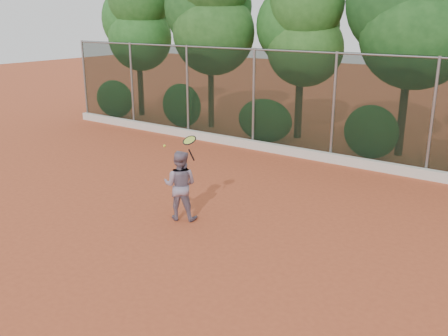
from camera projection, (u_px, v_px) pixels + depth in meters
The scene contains 7 objects.
ground at pixel (197, 234), 10.90m from camera, with size 80.00×80.00×0.00m, color #B94F2B.
concrete_curb at pixel (328, 157), 16.16m from camera, with size 24.00×0.20×0.30m, color silver.
tennis_player at pixel (180, 185), 11.47m from camera, with size 0.80×0.62×1.64m, color gray.
chainlink_fence at pixel (334, 104), 15.80m from camera, with size 24.09×0.09×3.50m.
foliage_backdrop at pixel (347, 20), 16.90m from camera, with size 23.70×3.63×7.55m.
tennis_racket at pixel (190, 142), 10.98m from camera, with size 0.35×0.33×0.59m.
tennis_ball_in_flight at pixel (164, 146), 12.08m from camera, with size 0.07×0.07×0.07m.
Camera 1 is at (6.27, -7.80, 4.57)m, focal length 40.00 mm.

